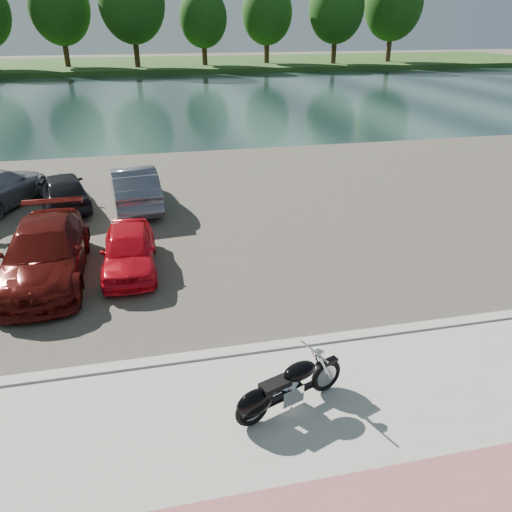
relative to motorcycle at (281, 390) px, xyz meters
The scene contains 12 objects.
ground 1.12m from the motorcycle, ahead, with size 200.00×200.00×0.00m, color #595447.
promenade 1.54m from the motorcycle, 48.28° to the right, with size 60.00×6.00×0.10m, color #A8A69E.
kerb 2.20m from the motorcycle, 63.35° to the left, with size 60.00×0.30×0.14m, color #A8A69E.
parking_lot 10.98m from the motorcycle, 84.96° to the left, with size 60.00×18.00×0.04m, color #3E3932.
river 39.94m from the motorcycle, 88.62° to the left, with size 120.00×40.00×0.00m, color #172929.
far_bank 71.93m from the motorcycle, 89.23° to the left, with size 120.00×24.00×0.60m, color #23491A.
far_trees 66.29m from the motorcycle, 85.37° to the left, with size 70.25×10.68×12.52m.
motorcycle is the anchor object (origin of this frame).
car_3 8.10m from the motorcycle, 127.14° to the left, with size 2.10×5.17×1.50m, color #4C0D0A.
car_4 7.00m from the motorcycle, 112.54° to the left, with size 1.46×3.63×1.24m, color red.
car_8 13.26m from the motorcycle, 112.71° to the left, with size 1.62×4.03×1.37m, color black.
car_9 12.20m from the motorcycle, 101.91° to the left, with size 1.61×4.63×1.52m, color slate.
Camera 1 is at (-2.90, -6.61, 6.56)m, focal length 35.00 mm.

